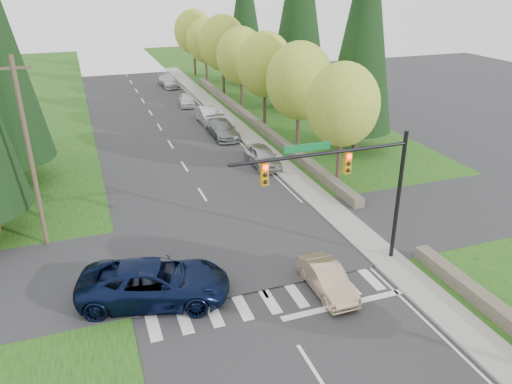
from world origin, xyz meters
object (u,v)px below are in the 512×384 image
suv_navy (155,282)px  parked_car_c (209,115)px  parked_car_b (223,129)px  parked_car_e (169,81)px  sedan_champagne (327,279)px  parked_car_d (187,100)px  parked_car_a (263,156)px

suv_navy → parked_car_c: 28.23m
parked_car_b → parked_car_e: parked_car_b is taller
sedan_champagne → parked_car_c: bearing=86.0°
parked_car_c → parked_car_d: (-0.51, 7.45, -0.13)m
parked_car_a → parked_car_b: 7.89m
parked_car_b → parked_car_c: parked_car_c is taller
sedan_champagne → parked_car_c: 28.66m
parked_car_d → parked_car_c: bearing=-78.1°
parked_car_a → sedan_champagne: bearing=-100.9°
suv_navy → parked_car_a: 17.53m
suv_navy → parked_car_a: size_ratio=1.49×
parked_car_a → parked_car_b: parked_car_a is taller
parked_car_a → parked_car_c: bearing=93.3°
sedan_champagne → parked_car_d: parked_car_d is taller
suv_navy → parked_car_c: (9.49, 26.59, -0.13)m
sedan_champagne → parked_car_d: (1.48, 36.04, 0.01)m
suv_navy → parked_car_d: suv_navy is taller
sedan_champagne → parked_car_e: size_ratio=0.83×
parked_car_b → parked_car_c: size_ratio=1.05×
parked_car_c → parked_car_e: 17.86m
suv_navy → parked_car_b: (9.55, 21.98, -0.19)m
parked_car_a → parked_car_e: size_ratio=0.93×
parked_car_e → parked_car_d: bearing=-93.8°
sedan_champagne → parked_car_a: parked_car_a is taller
sedan_champagne → parked_car_e: (1.47, 46.44, 0.04)m
parked_car_a → parked_car_c: size_ratio=0.93×
sedan_champagne → parked_car_c: parked_car_c is taller
suv_navy → sedan_champagne: bearing=-89.1°
parked_car_b → parked_car_d: (-0.57, 12.06, -0.07)m
parked_car_b → sedan_champagne: bearing=-94.8°
suv_navy → parked_car_d: 35.20m
parked_car_c → parked_car_d: bearing=92.2°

